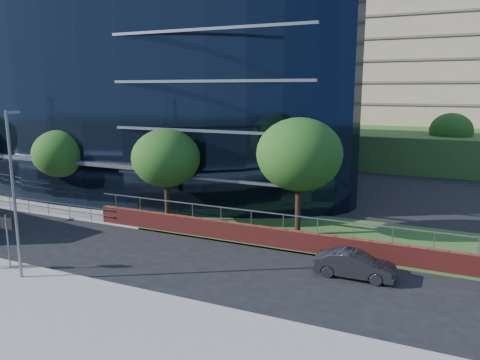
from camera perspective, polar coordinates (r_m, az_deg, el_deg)
The scene contains 11 objects.
far_forecourt at distance 42.50m, azimuth -22.02°, elevation -2.08°, with size 50.00×8.00×0.10m, color gray.
grass_verge at distance 29.51m, azimuth 22.71°, elevation -7.69°, with size 36.00×8.00×0.12m, color #2D511E.
glass_office at distance 47.51m, azimuth -12.27°, elevation 9.46°, with size 44.00×23.10×16.00m.
retaining_wall at distance 26.23m, azimuth 13.60°, elevation -8.18°, with size 34.00×0.40×2.11m.
street_sign at distance 26.31m, azimuth -26.53°, elevation -5.49°, with size 0.85×0.09×2.80m.
tree_far_b at distance 38.62m, azimuth -21.02°, elevation 3.03°, with size 4.29×4.29×6.05m.
tree_far_c at distance 31.79m, azimuth -9.01°, elevation 2.64°, with size 4.62×4.62×6.51m.
tree_far_d at distance 28.68m, azimuth 7.24°, elevation 3.10°, with size 5.28×5.28×7.44m.
tree_dist_e at distance 57.27m, azimuth 24.34°, elevation 5.49°, with size 4.62×4.62×6.51m.
streetlight_east at distance 24.28m, azimuth -25.85°, elevation -1.16°, with size 0.15×0.77×8.00m.
parked_car at distance 23.92m, azimuth 13.83°, elevation -10.00°, with size 1.37×3.93×1.29m, color black.
Camera 1 is at (24.59, -17.08, 9.11)m, focal length 35.00 mm.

